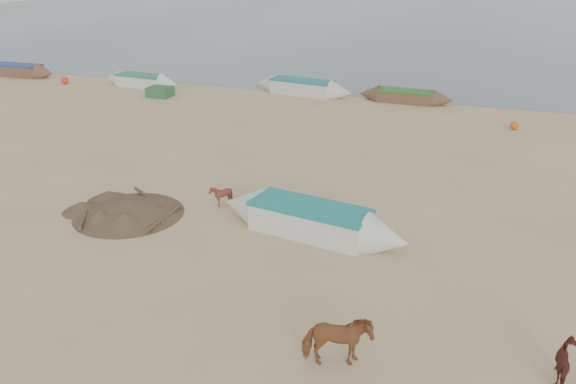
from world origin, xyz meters
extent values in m
plane|color=tan|center=(0.00, 0.00, 0.00)|extent=(140.00, 140.00, 0.00)
plane|color=slate|center=(0.00, 82.00, 0.01)|extent=(160.00, 160.00, 0.00)
imported|color=brown|center=(3.33, -2.50, 0.62)|extent=(1.62, 1.14, 1.25)
imported|color=maroon|center=(-2.59, 4.29, 0.40)|extent=(0.84, 0.78, 0.80)
imported|color=#59271D|center=(7.97, -1.37, 0.41)|extent=(0.96, 1.02, 0.82)
cone|color=brown|center=(-5.27, 2.62, 0.26)|extent=(4.83, 4.83, 0.51)
cube|color=#2B6036|center=(-13.30, 18.12, 0.30)|extent=(1.40, 1.20, 0.60)
sphere|color=#D85914|center=(7.43, 17.68, 0.22)|extent=(0.44, 0.44, 0.44)
cube|color=slate|center=(-4.95, 22.40, 0.28)|extent=(1.20, 1.10, 0.56)
sphere|color=red|center=(-21.44, 19.26, 0.24)|extent=(0.48, 0.48, 0.48)
camera|label=1|loc=(5.51, -12.01, 8.17)|focal=35.00mm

